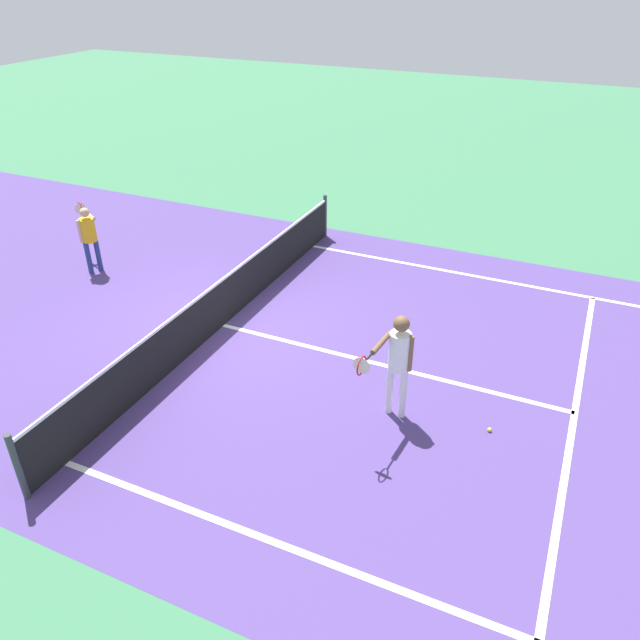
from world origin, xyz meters
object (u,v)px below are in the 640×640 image
(net, at_px, (221,303))
(player_near, at_px, (398,356))
(tennis_ball_mid_court, at_px, (490,430))
(player_far, at_px, (88,233))

(net, distance_m, player_near, 4.07)
(net, height_order, tennis_ball_mid_court, net)
(player_far, bearing_deg, player_near, -104.91)
(player_near, relative_size, player_far, 1.17)
(tennis_ball_mid_court, bearing_deg, player_far, 78.63)
(net, xyz_separation_m, tennis_ball_mid_court, (-0.98, -5.27, -0.46))
(tennis_ball_mid_court, bearing_deg, net, 79.43)
(net, bearing_deg, player_far, 77.54)
(net, xyz_separation_m, player_near, (-1.20, -3.84, 0.60))
(player_near, xyz_separation_m, player_far, (2.06, 7.74, -0.18))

